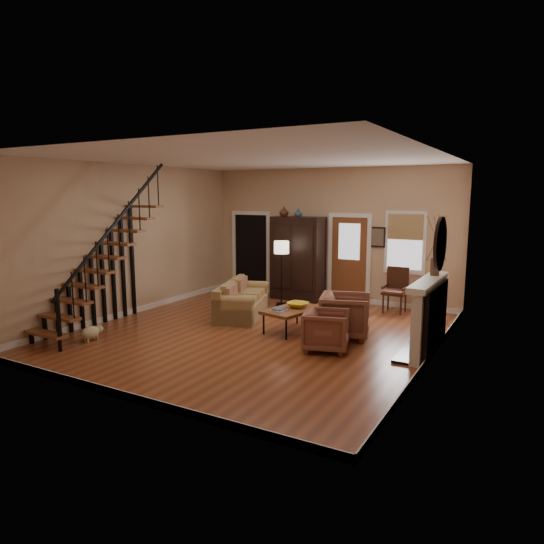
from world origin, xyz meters
The scene contains 15 objects.
room centered at (-0.41, 1.76, 1.51)m, with size 7.00×7.33×3.30m.
staircase centered at (-2.78, -1.30, 1.60)m, with size 0.94×2.80×3.20m, color brown, non-canonical shape.
fireplace centered at (3.13, 0.50, 0.74)m, with size 0.33×1.95×2.30m.
armoire centered at (-0.70, 3.15, 1.05)m, with size 1.30×0.60×2.10m, color black, non-canonical shape.
vase_a centered at (-1.05, 3.05, 2.22)m, with size 0.24×0.24×0.25m, color #4C2619.
vase_b centered at (-0.65, 3.05, 2.21)m, with size 0.20×0.20×0.21m, color #334C60.
sofa centered at (-0.97, 0.99, 0.36)m, with size 0.84×1.94×0.72m, color olive, non-canonical shape.
coffee_table centered at (0.53, 0.44, 0.23)m, with size 0.70×1.19×0.46m, color brown, non-canonical shape.
bowl centered at (0.58, 0.59, 0.51)m, with size 0.41×0.41×0.10m, color gold.
books centered at (0.41, 0.14, 0.49)m, with size 0.22×0.30×0.06m, color beige, non-canonical shape.
armchair_left centered at (1.56, -0.29, 0.35)m, with size 0.74×0.76×0.70m, color maroon.
armchair_right centered at (1.56, 0.59, 0.41)m, with size 0.88×0.90×0.82m, color maroon.
floor_lamp centered at (-0.74, 2.35, 0.78)m, with size 0.36×0.36×1.55m, color black, non-canonical shape.
side_chair centered at (1.85, 2.95, 0.51)m, with size 0.54×0.54×1.02m, color #391C12, non-canonical shape.
dog centered at (-2.39, -1.94, 0.14)m, with size 0.23×0.39×0.28m, color beige, non-canonical shape.
Camera 1 is at (4.70, -7.76, 2.66)m, focal length 32.00 mm.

